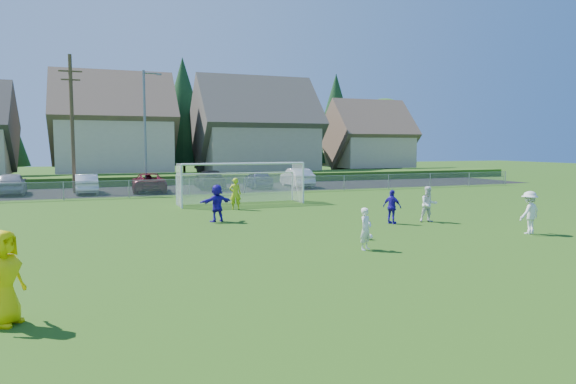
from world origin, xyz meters
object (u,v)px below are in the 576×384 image
object	(u,v)px
car_c	(149,182)
car_a	(11,183)
player_white_a	(366,229)
player_blue_b	(217,203)
player_white_c	(529,213)
goalkeeper	(235,194)
player_blue_a	(392,207)
soccer_goal	(240,177)
car_e	(258,179)
car_f	(297,178)
car_b	(86,184)
player_white_b	(429,204)
soccer_ball	(370,237)
referee	(4,278)
car_d	(210,179)

from	to	relation	value
car_c	car_a	bearing A→B (deg)	-4.60
player_white_a	player_blue_b	distance (m)	8.68
player_white_c	goalkeeper	xyz separation A→B (m)	(-8.88, 11.63, 0.02)
player_blue_a	soccer_goal	bearing A→B (deg)	-5.01
car_e	car_f	distance (m)	3.43
car_b	soccer_goal	distance (m)	13.48
goalkeeper	car_f	world-z (taller)	goalkeeper
player_white_c	player_blue_b	distance (m)	13.23
player_white_b	car_c	world-z (taller)	player_white_b
player_white_c	player_blue_b	xyz separation A→B (m)	(-10.83, 7.60, 0.01)
car_e	soccer_goal	bearing A→B (deg)	70.35
player_white_b	goalkeeper	size ratio (longest dim) A/B	0.94
car_c	car_e	size ratio (longest dim) A/B	1.19
car_b	soccer_ball	bearing A→B (deg)	111.14
player_white_a	car_f	distance (m)	26.19
car_b	car_c	size ratio (longest dim) A/B	0.84
goalkeeper	car_c	world-z (taller)	goalkeeper
goalkeeper	car_e	size ratio (longest dim) A/B	0.40
referee	goalkeeper	xyz separation A→B (m)	(8.91, 15.95, -0.07)
player_white_c	soccer_goal	bearing A→B (deg)	-74.54
player_white_a	car_e	distance (m)	25.48
player_blue_b	soccer_goal	distance (m)	7.24
car_c	soccer_goal	size ratio (longest dim) A/B	0.69
referee	player_white_a	size ratio (longest dim) A/B	1.32
car_d	car_f	xyz separation A→B (m)	(7.26, -0.84, 0.03)
player_white_b	car_e	bearing A→B (deg)	109.89
player_white_b	player_white_a	bearing A→B (deg)	-126.92
car_e	car_b	bearing A→B (deg)	4.18
goalkeeper	car_d	xyz separation A→B (m)	(1.58, 13.82, -0.12)
player_blue_b	goalkeeper	world-z (taller)	goalkeeper
car_a	soccer_ball	bearing A→B (deg)	117.70
player_blue_b	goalkeeper	bearing A→B (deg)	-133.34
referee	player_white_c	world-z (taller)	referee
goalkeeper	car_e	world-z (taller)	goalkeeper
player_white_a	player_white_b	xyz separation A→B (m)	(5.81, 4.51, 0.10)
car_a	car_c	bearing A→B (deg)	168.72
car_e	goalkeeper	bearing A→B (deg)	70.70
referee	car_c	world-z (taller)	referee
referee	car_c	size ratio (longest dim) A/B	0.37
player_blue_b	car_b	world-z (taller)	player_blue_b
player_blue_b	car_a	size ratio (longest dim) A/B	0.37
player_blue_a	player_white_b	bearing A→B (deg)	-121.90
goalkeeper	car_a	size ratio (longest dim) A/B	0.37
car_b	soccer_goal	size ratio (longest dim) A/B	0.58
car_a	car_c	size ratio (longest dim) A/B	0.91
referee	player_blue_a	distance (m)	16.49
car_a	referee	bearing A→B (deg)	93.37
car_f	player_blue_a	bearing A→B (deg)	83.35
referee	car_a	xyz separation A→B (m)	(-3.78, 29.90, -0.14)
player_white_b	player_blue_a	world-z (taller)	player_white_b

